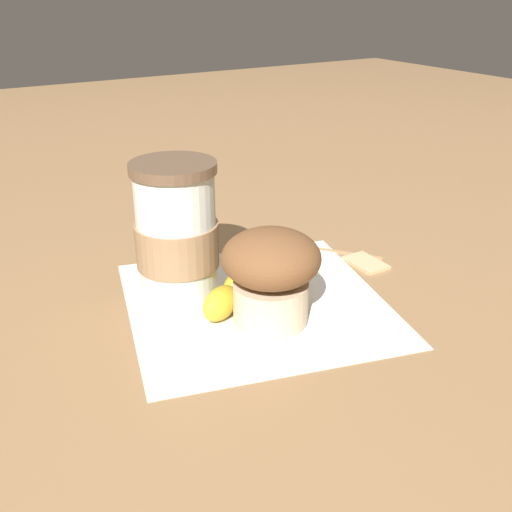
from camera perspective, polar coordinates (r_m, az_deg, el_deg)
name	(u,v)px	position (r m, az deg, el deg)	size (l,w,h in m)	color
ground_plane	(256,303)	(0.61, 0.00, -4.49)	(3.00, 3.00, 0.00)	#936D47
paper_napkin	(256,302)	(0.61, 0.00, -4.43)	(0.25, 0.25, 0.00)	white
coffee_cup	(177,234)	(0.60, -7.56, 2.12)	(0.09, 0.09, 0.14)	silver
muffin	(271,272)	(0.56, 1.44, -1.51)	(0.09, 0.09, 0.09)	beige
banana	(251,285)	(0.61, -0.50, -2.78)	(0.14, 0.07, 0.03)	gold
sugar_packet	(366,261)	(0.70, 10.43, -0.51)	(0.05, 0.03, 0.01)	#E0B27F
wooden_stirrer	(337,251)	(0.73, 7.73, 0.44)	(0.11, 0.01, 0.00)	tan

